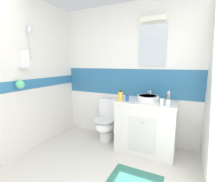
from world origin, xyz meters
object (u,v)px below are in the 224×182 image
(toothbrush_cup, at_px, (168,102))
(soap_dispenser, at_px, (162,102))
(toilet, at_px, (107,121))
(sink_basin, at_px, (148,98))
(perfume_flask_small, at_px, (127,98))
(mouthwash_bottle, at_px, (120,96))

(toothbrush_cup, distance_m, soap_dispenser, 0.09)
(toilet, bearing_deg, toothbrush_cup, -11.33)
(sink_basin, xyz_separation_m, toothbrush_cup, (0.33, -0.18, 0.01))
(toothbrush_cup, distance_m, perfume_flask_small, 0.63)
(mouthwash_bottle, bearing_deg, sink_basin, 23.82)
(toothbrush_cup, bearing_deg, sink_basin, 151.23)
(toilet, distance_m, toothbrush_cup, 1.25)
(perfume_flask_small, bearing_deg, toothbrush_cup, -1.19)
(mouthwash_bottle, bearing_deg, toilet, 149.08)
(sink_basin, xyz_separation_m, toilet, (-0.77, 0.04, -0.53))
(toilet, bearing_deg, sink_basin, -2.93)
(sink_basin, height_order, toothbrush_cup, toothbrush_cup)
(toilet, bearing_deg, mouthwash_bottle, -30.92)
(toothbrush_cup, distance_m, mouthwash_bottle, 0.74)
(soap_dispenser, bearing_deg, toilet, 166.67)
(toilet, xyz_separation_m, toothbrush_cup, (1.11, -0.22, 0.54))
(toothbrush_cup, height_order, perfume_flask_small, toothbrush_cup)
(toilet, relative_size, toothbrush_cup, 3.67)
(toothbrush_cup, xyz_separation_m, soap_dispenser, (-0.09, -0.02, -0.01))
(perfume_flask_small, bearing_deg, mouthwash_bottle, -174.46)
(soap_dispenser, bearing_deg, sink_basin, 140.39)
(sink_basin, height_order, perfume_flask_small, sink_basin)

